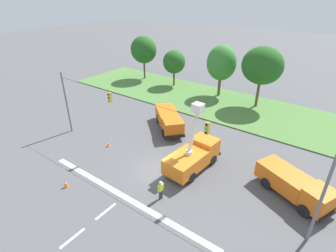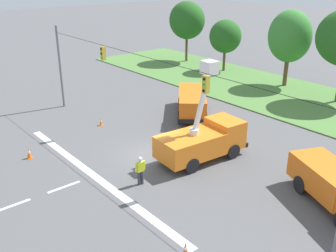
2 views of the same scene
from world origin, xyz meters
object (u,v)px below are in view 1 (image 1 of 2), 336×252
(utility_truck_bucket_lift, at_px, (193,155))
(road_worker, at_px, (161,189))
(traffic_cone_foreground_right, at_px, (190,143))
(tree_far_west, at_px, (144,50))
(tree_west, at_px, (174,62))
(utility_truck_support_near, at_px, (169,120))
(utility_truck_support_far, at_px, (294,185))
(traffic_cone_mid_right, at_px, (108,144))
(traffic_cone_mid_left, at_px, (66,184))
(tree_centre, at_px, (221,63))
(tree_east, at_px, (262,66))

(utility_truck_bucket_lift, height_order, road_worker, utility_truck_bucket_lift)
(road_worker, xyz_separation_m, traffic_cone_foreground_right, (-2.33, 8.21, -0.69))
(tree_far_west, xyz_separation_m, road_worker, (21.75, -23.41, -4.36))
(tree_west, distance_m, traffic_cone_foreground_right, 20.22)
(utility_truck_support_near, bearing_deg, utility_truck_bucket_lift, -38.13)
(utility_truck_support_far, distance_m, traffic_cone_mid_right, 18.31)
(utility_truck_support_far, height_order, traffic_cone_mid_right, utility_truck_support_far)
(utility_truck_support_far, relative_size, traffic_cone_mid_right, 11.07)
(traffic_cone_foreground_right, distance_m, traffic_cone_mid_right, 8.83)
(traffic_cone_foreground_right, bearing_deg, utility_truck_bucket_lift, -53.95)
(utility_truck_bucket_lift, height_order, traffic_cone_mid_left, utility_truck_bucket_lift)
(traffic_cone_foreground_right, relative_size, traffic_cone_mid_left, 0.85)
(tree_west, bearing_deg, utility_truck_support_far, -35.64)
(tree_far_west, xyz_separation_m, traffic_cone_mid_right, (12.32, -20.44, -5.08))
(tree_centre, height_order, utility_truck_support_far, tree_centre)
(tree_west, xyz_separation_m, traffic_cone_mid_left, (7.66, -27.11, -3.78))
(utility_truck_support_near, xyz_separation_m, traffic_cone_foreground_right, (4.19, -1.96, -0.88))
(utility_truck_bucket_lift, bearing_deg, utility_truck_support_far, 9.33)
(tree_west, xyz_separation_m, traffic_cone_mid_right, (5.65, -20.46, -3.87))
(traffic_cone_mid_left, bearing_deg, utility_truck_support_near, 86.31)
(tree_far_west, height_order, traffic_cone_foreground_right, tree_far_west)
(utility_truck_support_far, bearing_deg, tree_centre, 131.41)
(tree_west, height_order, utility_truck_support_far, tree_west)
(tree_east, distance_m, road_worker, 23.41)
(utility_truck_support_near, xyz_separation_m, traffic_cone_mid_right, (-2.90, -7.20, -0.91))
(tree_west, height_order, utility_truck_bucket_lift, utility_truck_bucket_lift)
(tree_centre, relative_size, traffic_cone_mid_right, 13.12)
(road_worker, relative_size, traffic_cone_mid_right, 2.96)
(tree_east, xyz_separation_m, traffic_cone_mid_left, (-7.11, -26.57, -5.57))
(utility_truck_support_near, xyz_separation_m, road_worker, (6.52, -10.17, -0.19))
(utility_truck_support_far, bearing_deg, road_worker, -142.60)
(traffic_cone_foreground_right, bearing_deg, tree_west, 129.95)
(utility_truck_support_near, bearing_deg, traffic_cone_foreground_right, -25.03)
(tree_west, distance_m, road_worker, 28.04)
(tree_far_west, bearing_deg, tree_west, 0.16)
(tree_east, distance_m, traffic_cone_mid_left, 28.06)
(tree_east, height_order, traffic_cone_mid_right, tree_east)
(traffic_cone_foreground_right, relative_size, traffic_cone_mid_right, 1.07)
(utility_truck_support_near, distance_m, road_worker, 12.08)
(tree_centre, xyz_separation_m, tree_east, (6.29, -0.76, 0.74))
(utility_truck_bucket_lift, relative_size, utility_truck_support_far, 0.98)
(traffic_cone_foreground_right, bearing_deg, road_worker, -74.15)
(utility_truck_support_near, distance_m, utility_truck_support_far, 15.48)
(tree_far_west, distance_m, tree_west, 6.78)
(utility_truck_bucket_lift, height_order, traffic_cone_mid_right, utility_truck_bucket_lift)
(tree_east, bearing_deg, tree_far_west, 178.59)
(utility_truck_support_near, relative_size, traffic_cone_mid_right, 10.79)
(tree_centre, relative_size, road_worker, 4.44)
(tree_west, relative_size, road_worker, 3.44)
(utility_truck_support_near, bearing_deg, tree_west, 122.83)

